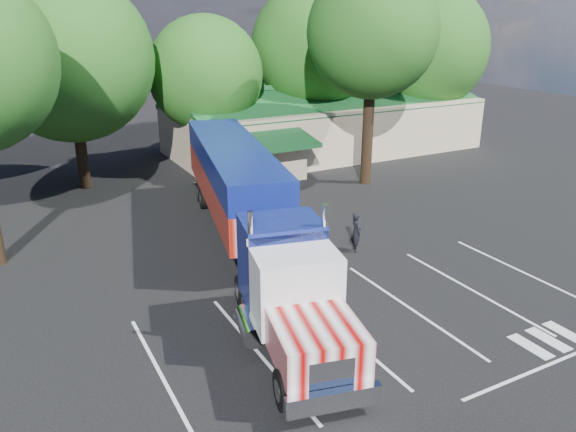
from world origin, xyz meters
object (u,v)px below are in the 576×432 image
woman (356,232)px  silver_sedan (328,154)px  bicycle (320,236)px  semi_truck (245,198)px

woman → silver_sedan: bearing=-13.2°
silver_sedan → bicycle: bearing=158.2°
semi_truck → silver_sedan: (12.08, 12.05, -1.94)m
woman → silver_sedan: size_ratio=0.44×
woman → bicycle: 1.89m
woman → silver_sedan: (7.50, 14.48, -0.24)m
semi_truck → bicycle: size_ratio=13.64×
woman → bicycle: woman is taller
silver_sedan → woman: bearing=164.1°
semi_truck → silver_sedan: size_ratio=5.16×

